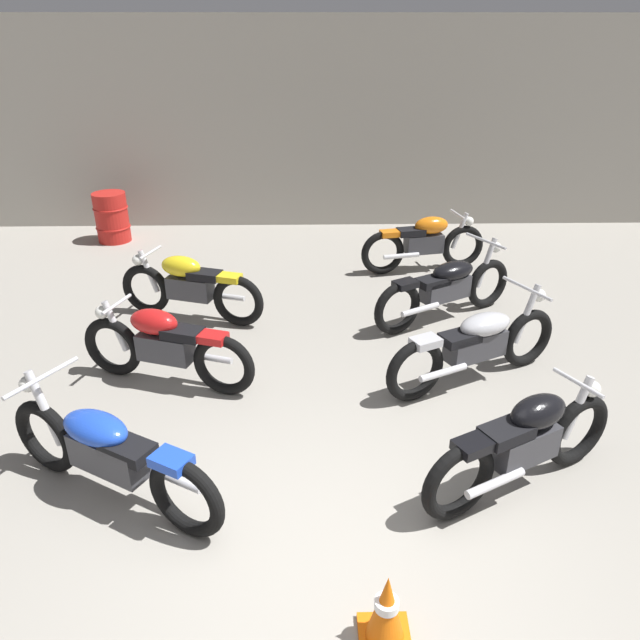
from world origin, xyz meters
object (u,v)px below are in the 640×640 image
Objects in this scene: motorcycle_right_row_1 at (476,343)px; motorcycle_right_row_2 at (446,287)px; motorcycle_right_row_0 at (525,442)px; motorcycle_left_row_0 at (108,452)px; motorcycle_right_row_3 at (424,242)px; traffic_cone at (386,610)px; motorcycle_left_row_1 at (165,345)px; oil_drum at (112,217)px; motorcycle_left_row_2 at (189,286)px.

motorcycle_right_row_2 is at bearing 89.96° from motorcycle_right_row_1.
motorcycle_right_row_2 is (0.04, 3.12, -0.01)m from motorcycle_right_row_0.
motorcycle_right_row_0 is at bearing -90.70° from motorcycle_right_row_2.
motorcycle_right_row_1 and motorcycle_right_row_2 have the same top height.
motorcycle_left_row_0 reaches higher than motorcycle_right_row_0.
traffic_cone is at bearing -102.07° from motorcycle_right_row_3.
motorcycle_left_row_0 is 1.71m from motorcycle_left_row_1.
motorcycle_right_row_1 is at bearing 88.70° from motorcycle_right_row_0.
motorcycle_left_row_0 is 4.58m from motorcycle_right_row_2.
motorcycle_right_row_3 is (3.33, 4.89, 0.01)m from motorcycle_left_row_0.
motorcycle_left_row_0 is at bearing -92.55° from motorcycle_left_row_1.
motorcycle_right_row_1 is at bearing -0.37° from motorcycle_left_row_1.
motorcycle_right_row_2 is at bearing 43.87° from motorcycle_left_row_0.
oil_drum is at bearing 147.79° from motorcycle_right_row_2.
oil_drum is at bearing 163.61° from motorcycle_right_row_3.
motorcycle_left_row_1 is at bearing -155.55° from motorcycle_right_row_2.
motorcycle_left_row_0 is at bearing -124.27° from motorcycle_right_row_3.
motorcycle_left_row_2 and motorcycle_right_row_3 have the same top height.
traffic_cone is (-1.32, -6.17, -0.20)m from motorcycle_right_row_3.
motorcycle_right_row_3 is 6.31m from traffic_cone.
motorcycle_right_row_2 reaches higher than oil_drum.
oil_drum is (-1.89, 3.15, -0.03)m from motorcycle_left_row_2.
oil_drum is (-5.13, 4.72, -0.03)m from motorcycle_right_row_1.
motorcycle_right_row_2 reaches higher than traffic_cone.
motorcycle_left_row_0 is 5.91m from motorcycle_right_row_3.
motorcycle_right_row_1 is at bearing 27.06° from motorcycle_left_row_0.
motorcycle_left_row_2 is at bearing 178.50° from motorcycle_right_row_2.
motorcycle_left_row_1 is 1.06× the size of motorcycle_right_row_0.
motorcycle_right_row_1 reaches higher than motorcycle_left_row_2.
oil_drum is (-5.13, 3.23, -0.03)m from motorcycle_right_row_2.
motorcycle_right_row_0 is 3.12m from motorcycle_right_row_2.
motorcycle_right_row_3 is at bearing -16.39° from oil_drum.
motorcycle_left_row_1 is at bearing -67.88° from oil_drum.
motorcycle_left_row_0 is at bearing -74.02° from oil_drum.
motorcycle_right_row_1 is (3.22, -0.02, -0.01)m from motorcycle_left_row_1.
motorcycle_right_row_2 is (3.24, -0.09, -0.01)m from motorcycle_left_row_2.
motorcycle_right_row_3 is at bearing 89.19° from motorcycle_right_row_0.
motorcycle_right_row_3 is at bearing 88.98° from motorcycle_right_row_2.
motorcycle_left_row_1 is at bearing 179.63° from motorcycle_right_row_1.
motorcycle_right_row_3 is 2.30× the size of oil_drum.
motorcycle_right_row_2 is 2.28× the size of oil_drum.
motorcycle_left_row_0 reaches higher than motorcycle_left_row_1.
oil_drum is at bearing 128.73° from motorcycle_right_row_0.
motorcycle_right_row_0 is at bearing -51.27° from oil_drum.
motorcycle_left_row_2 is 4.94m from traffic_cone.
motorcycle_right_row_1 reaches higher than motorcycle_right_row_0.
motorcycle_left_row_2 is at bearing 154.11° from motorcycle_right_row_1.
motorcycle_left_row_2 is 3.60m from motorcycle_right_row_1.
motorcycle_left_row_2 is 0.96× the size of motorcycle_right_row_1.
motorcycle_left_row_0 is at bearing -136.13° from motorcycle_right_row_2.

